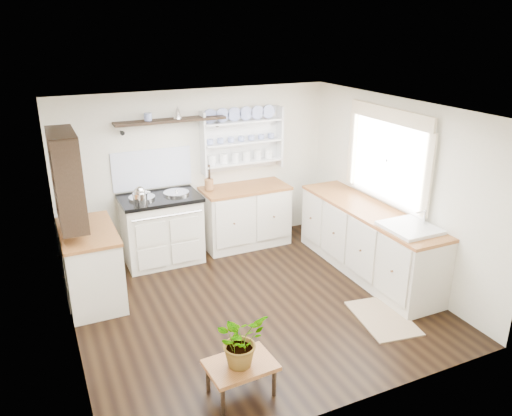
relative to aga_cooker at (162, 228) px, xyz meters
name	(u,v)px	position (x,y,z in m)	size (l,w,h in m)	color
floor	(253,302)	(0.67, -1.57, -0.48)	(4.00, 3.80, 0.01)	black
wall_back	(198,170)	(0.67, 0.33, 0.67)	(4.00, 0.02, 2.30)	beige
wall_right	(395,189)	(2.67, -1.57, 0.67)	(0.02, 3.80, 2.30)	beige
wall_left	(63,244)	(-1.33, -1.57, 0.67)	(0.02, 3.80, 2.30)	beige
ceiling	(253,110)	(0.67, -1.57, 1.82)	(4.00, 3.80, 0.01)	white
window	(388,155)	(2.62, -1.42, 1.08)	(0.08, 1.55, 1.22)	white
aga_cooker	(162,228)	(0.00, 0.00, 0.00)	(1.06, 0.74, 0.98)	beige
back_cabinets	(245,215)	(1.27, 0.03, -0.02)	(1.27, 0.63, 0.90)	beige
right_cabinets	(367,240)	(2.37, -1.47, -0.02)	(0.62, 2.43, 0.90)	beige
belfast_sink	(409,237)	(2.37, -2.22, 0.32)	(0.55, 0.60, 0.45)	white
left_cabinets	(91,264)	(-1.03, -0.67, -0.02)	(0.62, 1.13, 0.90)	beige
plate_rack	(241,139)	(1.32, 0.29, 1.07)	(1.20, 0.22, 0.90)	white
high_shelf	(171,121)	(0.27, 0.21, 1.43)	(1.50, 0.29, 0.16)	black
left_shelving	(67,177)	(-1.17, -0.67, 1.07)	(0.28, 0.80, 1.05)	black
kettle	(140,195)	(-0.28, -0.12, 0.56)	(0.19, 0.19, 0.23)	silver
utensil_crock	(209,184)	(0.75, 0.11, 0.50)	(0.13, 0.13, 0.15)	brown
center_table	(241,367)	(-0.07, -2.94, -0.20)	(0.62, 0.46, 0.33)	brown
potted_plant	(240,340)	(-0.07, -2.94, 0.08)	(0.44, 0.38, 0.49)	#3F7233
floor_rug	(383,318)	(1.86, -2.50, -0.48)	(0.55, 0.85, 0.02)	#7D5E48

